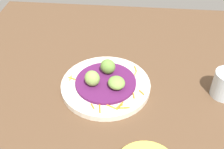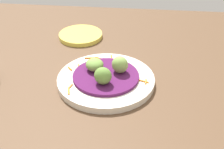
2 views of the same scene
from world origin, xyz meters
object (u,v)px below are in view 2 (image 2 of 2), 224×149
Objects in this scene: guac_scoop_left at (95,65)px; side_plate_small at (81,35)px; guac_scoop_center at (103,76)px; guac_scoop_right at (120,65)px; main_plate at (106,80)px.

side_plate_small is (24.65, 8.92, -3.61)cm from guac_scoop_left.
guac_scoop_right is (5.87, -3.88, 0.05)cm from guac_scoop_center.
guac_scoop_center reaches higher than main_plate.
guac_scoop_left is 7.07cm from guac_scoop_center.
guac_scoop_center is at bearing 176.59° from main_plate.
guac_scoop_center is at bearing -153.41° from guac_scoop_left.
side_plate_small is at bearing 32.47° from guac_scoop_right.
guac_scoop_right is 0.31× the size of side_plate_small.
guac_scoop_center reaches higher than guac_scoop_left.
guac_scoop_center and guac_scoop_right have the same top height.
guac_scoop_left is at bearing 86.59° from guac_scoop_right.
guac_scoop_left is at bearing 56.59° from main_plate.
guac_scoop_left is (2.24, 3.39, 3.43)cm from main_plate.
guac_scoop_right is (1.82, -3.63, 4.16)cm from main_plate.
guac_scoop_center is 7.04cm from guac_scoop_right.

